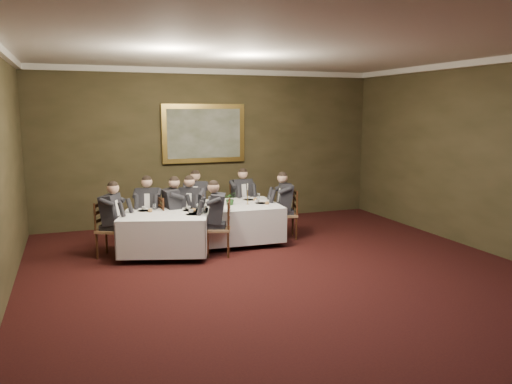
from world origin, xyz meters
TOP-DOWN VIEW (x-y plane):
  - ground at (0.00, 0.00)m, footprint 10.00×10.00m
  - ceiling at (0.00, 0.00)m, footprint 8.00×10.00m
  - back_wall at (0.00, 5.00)m, footprint 8.00×0.10m
  - crown_molding at (0.00, 0.00)m, footprint 8.00×10.00m
  - table_main at (-0.21, 2.96)m, footprint 1.91×1.49m
  - table_second at (-1.58, 2.50)m, footprint 1.82×1.58m
  - chair_main_backleft at (-0.67, 3.93)m, footprint 0.54×0.53m
  - diner_main_backleft at (-0.67, 3.92)m, footprint 0.52×0.57m
  - chair_main_backright at (0.33, 3.89)m, footprint 0.46×0.44m
  - diner_main_backright at (0.33, 3.88)m, footprint 0.43×0.50m
  - chair_main_endleft at (-1.39, 3.01)m, footprint 0.46×0.48m
  - diner_main_endleft at (-1.37, 3.01)m, footprint 0.51×0.45m
  - chair_main_endright at (0.96, 2.90)m, footprint 0.51×0.53m
  - diner_main_endright at (0.95, 2.90)m, footprint 0.56×0.50m
  - chair_sec_backleft at (-1.74, 3.37)m, footprint 0.53×0.52m
  - diner_sec_backleft at (-1.74, 3.36)m, footprint 0.51×0.57m
  - chair_sec_backright at (-0.96, 3.12)m, footprint 0.58×0.57m
  - diner_sec_backright at (-0.96, 3.11)m, footprint 0.57×0.61m
  - chair_sec_endright at (-0.66, 2.21)m, footprint 0.55×0.56m
  - diner_sec_endright at (-0.67, 2.21)m, footprint 0.59×0.54m
  - chair_sec_endleft at (-2.51, 2.79)m, footprint 0.58×0.59m
  - diner_sec_endleft at (-2.50, 2.79)m, footprint 0.61×0.58m
  - centerpiece at (-0.22, 2.91)m, footprint 0.29×0.27m
  - candlestick at (0.11, 2.86)m, footprint 0.06×0.06m
  - place_setting_table_main at (-0.64, 3.39)m, footprint 0.33×0.31m
  - place_setting_table_second at (-1.83, 2.95)m, footprint 0.33×0.31m
  - painting at (-0.21, 4.94)m, footprint 1.92×0.09m

SIDE VIEW (x-z plane):
  - ground at x=0.00m, z-range 0.00..0.00m
  - chair_main_backleft at x=-0.67m, z-range -0.22..0.78m
  - chair_main_backright at x=0.33m, z-range -0.22..0.78m
  - chair_main_endleft at x=-1.39m, z-range -0.22..0.78m
  - chair_main_endright at x=0.96m, z-range -0.22..0.78m
  - chair_sec_backleft at x=-1.74m, z-range -0.22..0.78m
  - chair_sec_backright at x=-0.96m, z-range -0.22..0.78m
  - chair_sec_endright at x=-0.66m, z-range -0.22..0.78m
  - chair_sec_endleft at x=-2.51m, z-range -0.22..0.78m
  - table_second at x=-1.58m, z-range 0.12..0.78m
  - table_main at x=-0.21m, z-range 0.12..0.78m
  - diner_main_backleft at x=-0.67m, z-range -0.16..1.19m
  - diner_main_backright at x=0.33m, z-range -0.16..1.19m
  - diner_main_endleft at x=-1.37m, z-range -0.16..1.19m
  - diner_main_endright at x=0.95m, z-range -0.16..1.19m
  - diner_sec_backleft at x=-1.74m, z-range -0.16..1.19m
  - diner_sec_backright at x=-0.96m, z-range -0.16..1.19m
  - diner_sec_endright at x=-0.67m, z-range -0.16..1.19m
  - diner_sec_endleft at x=-2.50m, z-range -0.16..1.19m
  - place_setting_table_main at x=-0.64m, z-range 0.73..0.87m
  - place_setting_table_second at x=-1.83m, z-range 0.73..0.87m
  - centerpiece at x=-0.22m, z-range 0.77..1.04m
  - candlestick at x=0.11m, z-range 0.71..1.13m
  - back_wall at x=0.00m, z-range 0.00..3.50m
  - painting at x=-0.21m, z-range 1.39..2.72m
  - crown_molding at x=0.00m, z-range 3.38..3.50m
  - ceiling at x=0.00m, z-range 3.45..3.55m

